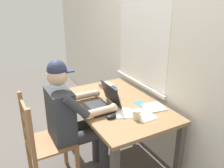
{
  "coord_description": "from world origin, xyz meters",
  "views": [
    {
      "loc": [
        1.95,
        -1.13,
        1.84
      ],
      "look_at": [
        -0.01,
        -0.05,
        0.95
      ],
      "focal_mm": 39.07,
      "sensor_mm": 36.0,
      "label": 1
    }
  ],
  "objects": [
    {
      "name": "landscape_photo_print",
      "position": [
        0.13,
        0.21,
        0.73
      ],
      "size": [
        0.15,
        0.12,
        0.0
      ],
      "primitive_type": "cube",
      "rotation": [
        0.0,
        0.0,
        0.22
      ],
      "color": "teal",
      "rests_on": "desk"
    },
    {
      "name": "back_wall",
      "position": [
        -0.0,
        0.48,
        1.3
      ],
      "size": [
        6.0,
        0.08,
        2.6
      ],
      "color": "silver",
      "rests_on": "ground"
    },
    {
      "name": "coffee_mug_dark",
      "position": [
        -0.13,
        0.04,
        0.78
      ],
      "size": [
        0.12,
        0.08,
        0.1
      ],
      "color": "#2D384C",
      "rests_on": "desk"
    },
    {
      "name": "laptop",
      "position": [
        0.0,
        -0.16,
        0.78
      ],
      "size": [
        0.33,
        0.3,
        0.23
      ],
      "color": "black",
      "rests_on": "desk"
    },
    {
      "name": "book_stack_main",
      "position": [
        -0.41,
        0.11,
        0.75
      ],
      "size": [
        0.2,
        0.15,
        0.06
      ],
      "color": "#BC332D",
      "rests_on": "desk"
    },
    {
      "name": "wooden_chair",
      "position": [
        -0.04,
        -0.76,
        0.47
      ],
      "size": [
        0.42,
        0.42,
        0.96
      ],
      "color": "olive",
      "rests_on": "ground"
    },
    {
      "name": "paper_pile_side",
      "position": [
        0.26,
        0.27,
        0.73
      ],
      "size": [
        0.22,
        0.22,
        0.01
      ],
      "primitive_type": "cube",
      "rotation": [
        0.0,
        0.0,
        -0.15
      ],
      "color": "white",
      "rests_on": "desk"
    },
    {
      "name": "ground_plane",
      "position": [
        0.0,
        0.0,
        0.0
      ],
      "size": [
        8.0,
        8.0,
        0.0
      ],
      "primitive_type": "plane",
      "color": "#56514C"
    },
    {
      "name": "paper_pile_back_corner",
      "position": [
        0.22,
        -0.05,
        0.73
      ],
      "size": [
        0.25,
        0.23,
        0.01
      ],
      "primitive_type": "cube",
      "rotation": [
        0.0,
        0.0,
        -0.48
      ],
      "color": "white",
      "rests_on": "desk"
    },
    {
      "name": "desk",
      "position": [
        0.0,
        0.0,
        0.63
      ],
      "size": [
        1.27,
        0.81,
        0.73
      ],
      "color": "olive",
      "rests_on": "ground"
    },
    {
      "name": "coffee_mug_white",
      "position": [
        0.36,
        -0.0,
        0.77
      ],
      "size": [
        0.12,
        0.08,
        0.09
      ],
      "color": "beige",
      "rests_on": "desk"
    },
    {
      "name": "paper_pile_near_laptop",
      "position": [
        0.34,
        0.09,
        0.73
      ],
      "size": [
        0.23,
        0.19,
        0.01
      ],
      "primitive_type": "cube",
      "rotation": [
        0.0,
        0.0,
        0.02
      ],
      "color": "white",
      "rests_on": "desk"
    },
    {
      "name": "computer_mouse",
      "position": [
        0.24,
        -0.2,
        0.74
      ],
      "size": [
        0.06,
        0.1,
        0.03
      ],
      "primitive_type": "ellipsoid",
      "color": "black",
      "rests_on": "desk"
    },
    {
      "name": "seated_person",
      "position": [
        -0.04,
        -0.48,
        0.7
      ],
      "size": [
        0.5,
        0.6,
        1.26
      ],
      "color": "#33383D",
      "rests_on": "ground"
    }
  ]
}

